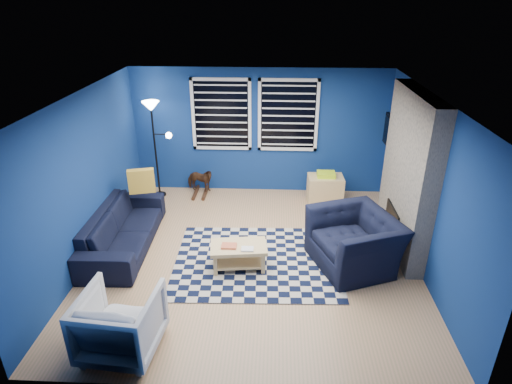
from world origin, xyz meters
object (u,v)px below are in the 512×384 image
sofa (123,228)px  cabinet (325,189)px  armchair_big (354,241)px  floor_lamp (153,120)px  rocking_horse (200,180)px  tv (392,134)px  armchair_bent (120,322)px  coffee_table (239,252)px

sofa → cabinet: (3.40, 1.74, -0.03)m
armchair_big → cabinet: size_ratio=1.82×
sofa → floor_lamp: (0.10, 1.92, 1.26)m
sofa → rocking_horse: size_ratio=3.79×
tv → armchair_bent: bearing=-133.8°
sofa → armchair_bent: (0.71, -2.19, 0.07)m
cabinet → sofa: bearing=-155.0°
coffee_table → armchair_bent: bearing=-125.6°
tv → sofa: size_ratio=0.45×
sofa → armchair_big: (3.63, -0.33, 0.08)m
tv → floor_lamp: floor_lamp is taller
armchair_bent → cabinet: bearing=-119.0°
cabinet → floor_lamp: bearing=174.8°
armchair_bent → coffee_table: size_ratio=0.99×
rocking_horse → floor_lamp: bearing=110.3°
floor_lamp → tv: bearing=-1.4°
tv → armchair_bent: 5.63m
armchair_bent → sofa: bearing=-66.7°
armchair_bent → rocking_horse: (0.19, 4.20, -0.08)m
armchair_big → armchair_bent: bearing=-78.8°
armchair_big → coffee_table: size_ratio=1.43×
armchair_bent → rocking_horse: size_ratio=1.48×
sofa → rocking_horse: sofa is taller
armchair_bent → cabinet: armchair_bent is taller
sofa → cabinet: bearing=-64.7°
armchair_bent → armchair_big: bearing=-142.1°
coffee_table → floor_lamp: bearing=126.5°
armchair_big → rocking_horse: 3.59m
armchair_bent → cabinet: (2.69, 3.93, -0.10)m
tv → armchair_big: (-0.92, -2.14, -0.99)m
armchair_big → coffee_table: (-1.72, -0.19, -0.12)m
armchair_bent → floor_lamp: 4.32m
rocking_horse → cabinet: cabinet is taller
coffee_table → cabinet: cabinet is taller
tv → cabinet: size_ratio=1.46×
armchair_big → cabinet: 2.09m
tv → sofa: (-4.55, -1.81, -1.08)m
rocking_horse → cabinet: bearing=-82.1°
floor_lamp → cabinet: bearing=-3.1°
tv → cabinet: bearing=-176.7°
sofa → armchair_bent: armchair_bent is taller
sofa → rocking_horse: 2.20m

